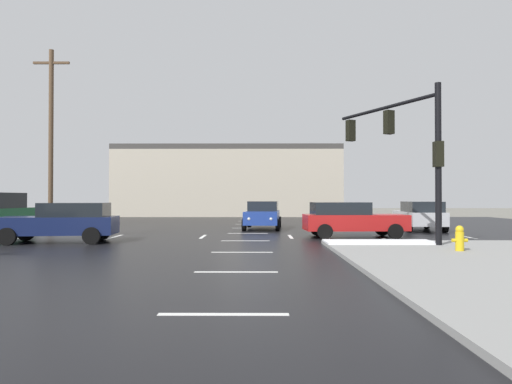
# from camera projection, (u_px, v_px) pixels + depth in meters

# --- Properties ---
(ground_plane) EXTENTS (120.00, 120.00, 0.00)m
(ground_plane) POSITION_uv_depth(u_px,v_px,m) (247.00, 237.00, 20.99)
(ground_plane) COLOR slate
(road_asphalt) EXTENTS (44.00, 44.00, 0.02)m
(road_asphalt) POSITION_uv_depth(u_px,v_px,m) (247.00, 237.00, 20.99)
(road_asphalt) COLOR black
(road_asphalt) RESTS_ON ground_plane
(snow_strip_curbside) EXTENTS (4.00, 1.60, 0.06)m
(snow_strip_curbside) POSITION_uv_depth(u_px,v_px,m) (379.00, 242.00, 16.97)
(snow_strip_curbside) COLOR white
(snow_strip_curbside) RESTS_ON sidewalk_corner
(lane_markings) EXTENTS (36.15, 36.15, 0.01)m
(lane_markings) POSITION_uv_depth(u_px,v_px,m) (274.00, 239.00, 19.61)
(lane_markings) COLOR silver
(lane_markings) RESTS_ON road_asphalt
(traffic_signal_mast) EXTENTS (2.61, 5.30, 5.73)m
(traffic_signal_mast) POSITION_uv_depth(u_px,v_px,m) (406.00, 140.00, 17.69)
(traffic_signal_mast) COLOR black
(traffic_signal_mast) RESTS_ON sidewalk_corner
(fire_hydrant) EXTENTS (0.48, 0.26, 0.79)m
(fire_hydrant) POSITION_uv_depth(u_px,v_px,m) (460.00, 238.00, 14.37)
(fire_hydrant) COLOR gold
(fire_hydrant) RESTS_ON sidewalk_corner
(strip_building_background) EXTENTS (21.76, 8.00, 6.85)m
(strip_building_background) POSITION_uv_depth(u_px,v_px,m) (229.00, 182.00, 46.54)
(strip_building_background) COLOR #BCB29E
(strip_building_background) RESTS_ON ground_plane
(sedan_red) EXTENTS (4.60, 2.19, 1.58)m
(sedan_red) POSITION_uv_depth(u_px,v_px,m) (351.00, 219.00, 20.66)
(sedan_red) COLOR #B21919
(sedan_red) RESTS_ON road_asphalt
(sedan_blue) EXTENTS (2.28, 4.64, 1.58)m
(sedan_blue) POSITION_uv_depth(u_px,v_px,m) (263.00, 214.00, 26.33)
(sedan_blue) COLOR navy
(sedan_blue) RESTS_ON road_asphalt
(sedan_silver) EXTENTS (2.25, 4.62, 1.58)m
(sedan_silver) POSITION_uv_depth(u_px,v_px,m) (419.00, 215.00, 25.01)
(sedan_silver) COLOR #B7BABF
(sedan_silver) RESTS_ON road_asphalt
(sedan_navy) EXTENTS (4.68, 2.42, 1.58)m
(sedan_navy) POSITION_uv_depth(u_px,v_px,m) (62.00, 222.00, 18.30)
(sedan_navy) COLOR #141E47
(sedan_navy) RESTS_ON road_asphalt
(utility_pole_far) EXTENTS (2.20, 0.28, 10.82)m
(utility_pole_far) POSITION_uv_depth(u_px,v_px,m) (51.00, 135.00, 27.93)
(utility_pole_far) COLOR brown
(utility_pole_far) RESTS_ON ground_plane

